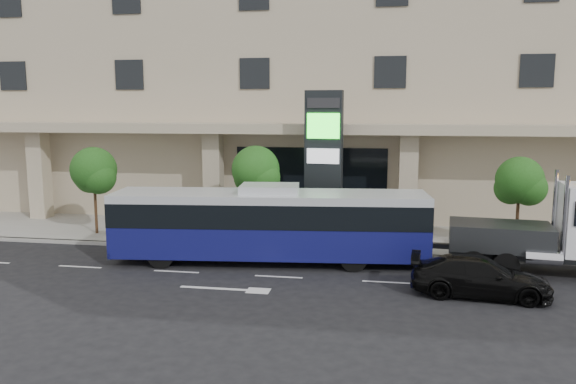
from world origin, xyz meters
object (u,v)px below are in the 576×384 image
Objects in this scene: black_sedan at (480,277)px; signage_pylon at (324,164)px; tow_truck at (564,234)px; city_bus at (270,223)px.

signage_pylon is (-5.99, 6.90, 2.97)m from black_sedan.
signage_pylon reaches higher than tow_truck.
tow_truck is (11.20, 0.05, -0.02)m from city_bus.
city_bus is 1.86× the size of signage_pylon.
black_sedan is at bearing -133.78° from tow_truck.
city_bus is 11.20m from tow_truck.
signage_pylon is at bearing 45.88° from black_sedan.
city_bus is 2.82× the size of black_sedan.
black_sedan is (7.75, -2.89, -0.96)m from city_bus.
city_bus is at bearing -109.09° from signage_pylon.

